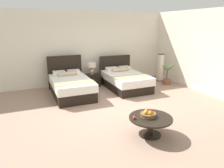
{
  "coord_description": "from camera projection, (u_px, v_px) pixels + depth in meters",
  "views": [
    {
      "loc": [
        -2.42,
        -5.2,
        2.35
      ],
      "look_at": [
        -0.01,
        0.48,
        0.59
      ],
      "focal_mm": 33.68,
      "sensor_mm": 36.0,
      "label": 1
    }
  ],
  "objects": [
    {
      "name": "ground_plane",
      "position": [
        119.0,
        108.0,
        6.16
      ],
      "size": [
        10.39,
        9.65,
        0.02
      ],
      "primitive_type": "cube",
      "color": "#9E7D69"
    },
    {
      "name": "bed_near_window",
      "position": [
        71.0,
        86.0,
        7.16
      ],
      "size": [
        1.27,
        2.09,
        1.24
      ],
      "color": "black",
      "rests_on": "ground"
    },
    {
      "name": "table_lamp",
      "position": [
        92.0,
        67.0,
        8.09
      ],
      "size": [
        0.33,
        0.33,
        0.46
      ],
      "color": "tan",
      "rests_on": "nightstand"
    },
    {
      "name": "nightstand",
      "position": [
        92.0,
        80.0,
        8.22
      ],
      "size": [
        0.59,
        0.4,
        0.48
      ],
      "color": "black",
      "rests_on": "ground"
    },
    {
      "name": "wall_back",
      "position": [
        88.0,
        48.0,
        8.44
      ],
      "size": [
        10.39,
        0.12,
        2.86
      ],
      "primitive_type": "cube",
      "color": "silver",
      "rests_on": "ground"
    },
    {
      "name": "wall_side_right",
      "position": [
        202.0,
        51.0,
        7.4
      ],
      "size": [
        0.12,
        5.25,
        2.86
      ],
      "primitive_type": "cube",
      "color": "silver",
      "rests_on": "ground"
    },
    {
      "name": "coffee_table",
      "position": [
        150.0,
        121.0,
        4.55
      ],
      "size": [
        0.94,
        0.94,
        0.42
      ],
      "color": "black",
      "rests_on": "ground"
    },
    {
      "name": "loose_apple",
      "position": [
        134.0,
        118.0,
        4.41
      ],
      "size": [
        0.07,
        0.07,
        0.07
      ],
      "color": "#BD3820",
      "rests_on": "coffee_table"
    },
    {
      "name": "floor_lamp_corner",
      "position": [
        160.0,
        68.0,
        8.92
      ],
      "size": [
        0.21,
        0.21,
        1.16
      ],
      "color": "#3A2922",
      "rests_on": "ground"
    },
    {
      "name": "bed_near_corner",
      "position": [
        125.0,
        80.0,
        7.94
      ],
      "size": [
        1.33,
        2.04,
        1.13
      ],
      "color": "black",
      "rests_on": "ground"
    },
    {
      "name": "potted_palm",
      "position": [
        167.0,
        79.0,
        8.52
      ],
      "size": [
        0.58,
        0.52,
        0.81
      ],
      "color": "brown",
      "rests_on": "ground"
    },
    {
      "name": "fruit_bowl",
      "position": [
        148.0,
        114.0,
        4.54
      ],
      "size": [
        0.34,
        0.34,
        0.15
      ],
      "color": "brown",
      "rests_on": "coffee_table"
    }
  ]
}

